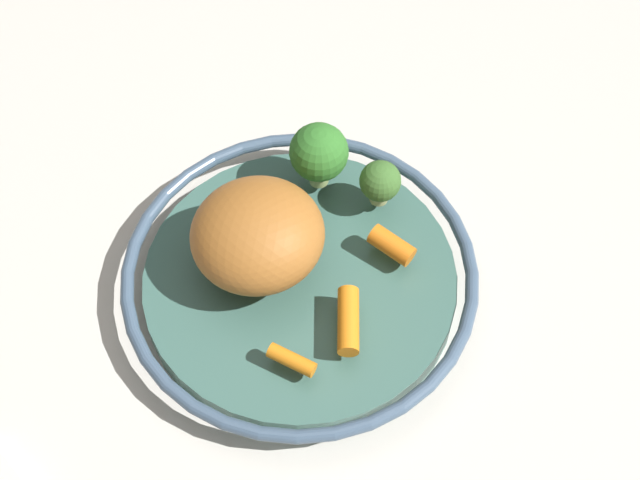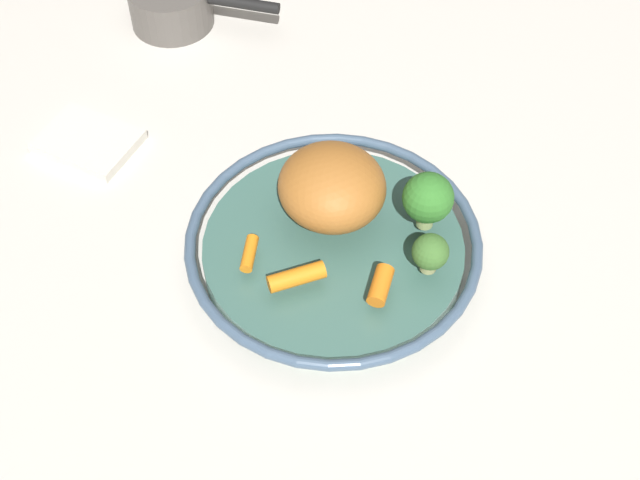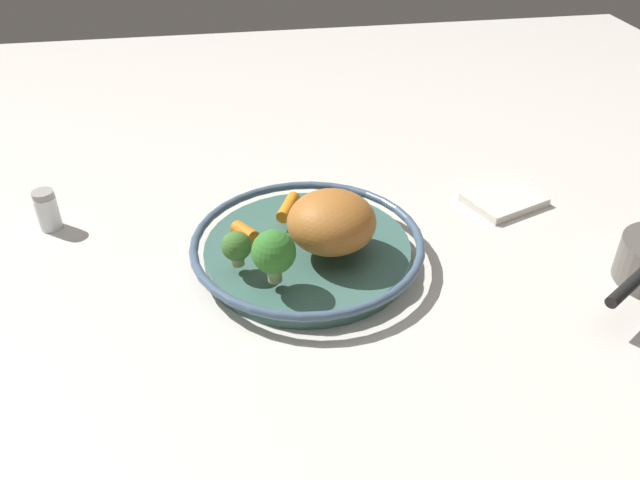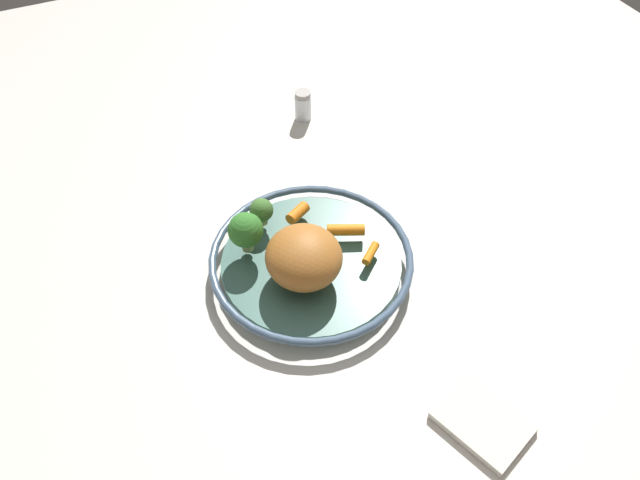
% 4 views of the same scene
% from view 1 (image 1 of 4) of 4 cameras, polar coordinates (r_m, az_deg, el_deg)
% --- Properties ---
extents(ground_plane, '(2.27, 2.27, 0.00)m').
position_cam_1_polar(ground_plane, '(0.92, -1.20, -3.12)').
color(ground_plane, beige).
extents(serving_bowl, '(0.34, 0.34, 0.04)m').
position_cam_1_polar(serving_bowl, '(0.90, -1.22, -2.44)').
color(serving_bowl, '#3D665B').
rests_on(serving_bowl, ground_plane).
extents(roast_chicken_piece, '(0.13, 0.12, 0.08)m').
position_cam_1_polar(roast_chicken_piece, '(0.86, -3.80, 0.31)').
color(roast_chicken_piece, '#A96529').
rests_on(roast_chicken_piece, serving_bowl).
extents(baby_carrot_center, '(0.04, 0.04, 0.01)m').
position_cam_1_polar(baby_carrot_center, '(0.83, -1.73, -7.27)').
color(baby_carrot_center, orange).
rests_on(baby_carrot_center, serving_bowl).
extents(baby_carrot_back, '(0.04, 0.05, 0.02)m').
position_cam_1_polar(baby_carrot_back, '(0.89, 4.36, -0.32)').
color(baby_carrot_back, orange).
rests_on(baby_carrot_back, serving_bowl).
extents(baby_carrot_right, '(0.04, 0.07, 0.02)m').
position_cam_1_polar(baby_carrot_right, '(0.85, 1.72, -4.91)').
color(baby_carrot_right, orange).
rests_on(baby_carrot_right, serving_bowl).
extents(broccoli_floret_edge, '(0.06, 0.06, 0.07)m').
position_cam_1_polar(broccoli_floret_edge, '(0.91, -0.07, 5.29)').
color(broccoli_floret_edge, '#97A966').
rests_on(broccoli_floret_edge, serving_bowl).
extents(broccoli_floret_small, '(0.04, 0.04, 0.05)m').
position_cam_1_polar(broccoli_floret_small, '(0.91, 3.66, 3.53)').
color(broccoli_floret_small, tan).
rests_on(broccoli_floret_small, serving_bowl).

